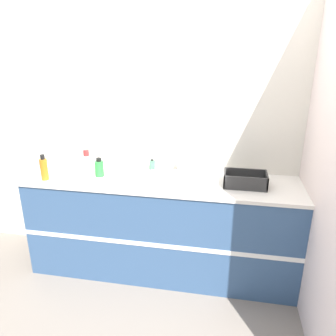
% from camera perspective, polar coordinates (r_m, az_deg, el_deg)
% --- Properties ---
extents(ground_plane, '(12.00, 12.00, 0.00)m').
position_cam_1_polar(ground_plane, '(3.08, -2.16, -20.26)').
color(ground_plane, slate).
extents(wall_back, '(4.78, 0.06, 2.60)m').
position_cam_1_polar(wall_back, '(3.04, 0.07, 6.87)').
color(wall_back, beige).
rests_on(wall_back, ground_plane).
extents(wall_right, '(0.06, 2.59, 2.60)m').
position_cam_1_polar(wall_right, '(2.76, 24.53, 3.69)').
color(wall_right, silver).
rests_on(wall_right, ground_plane).
extents(counter_cabinet, '(2.40, 0.61, 0.92)m').
position_cam_1_polar(counter_cabinet, '(3.05, -1.06, -10.05)').
color(counter_cabinet, '#33517A').
rests_on(counter_cabinet, ground_plane).
extents(sink, '(0.58, 0.39, 0.25)m').
position_cam_1_polar(sink, '(2.81, 1.95, -1.94)').
color(sink, silver).
rests_on(sink, counter_cabinet).
extents(paper_towel_roll, '(0.13, 0.13, 0.23)m').
position_cam_1_polar(paper_towel_roll, '(2.85, -8.93, 0.28)').
color(paper_towel_roll, '#4C4C51').
rests_on(paper_towel_roll, counter_cabinet).
extents(dish_rack, '(0.35, 0.21, 0.12)m').
position_cam_1_polar(dish_rack, '(2.77, 13.26, -2.24)').
color(dish_rack, '#2D2D2D').
rests_on(dish_rack, counter_cabinet).
extents(bottle_amber, '(0.06, 0.06, 0.23)m').
position_cam_1_polar(bottle_amber, '(3.00, -20.78, -0.12)').
color(bottle_amber, '#B26B19').
rests_on(bottle_amber, counter_cabinet).
extents(bottle_green, '(0.08, 0.08, 0.17)m').
position_cam_1_polar(bottle_green, '(2.96, -11.88, -0.02)').
color(bottle_green, '#2D8C3D').
rests_on(bottle_green, counter_cabinet).
extents(bottle_white_spray, '(0.08, 0.08, 0.27)m').
position_cam_1_polar(bottle_white_spray, '(2.86, -13.86, 0.11)').
color(bottle_white_spray, white).
rests_on(bottle_white_spray, counter_cabinet).
extents(soap_dispenser, '(0.06, 0.06, 0.10)m').
position_cam_1_polar(soap_dispenser, '(3.06, -2.76, 0.51)').
color(soap_dispenser, '#4CB266').
rests_on(soap_dispenser, counter_cabinet).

